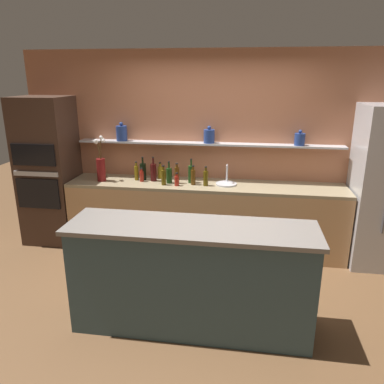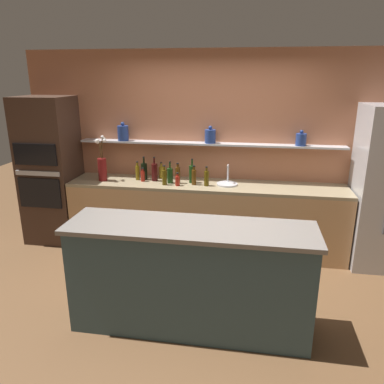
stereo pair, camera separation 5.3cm
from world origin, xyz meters
TOP-DOWN VIEW (x-y plane):
  - ground_plane at (0.00, 0.00)m, footprint 12.00×12.00m
  - back_wall_unit at (-0.00, 1.60)m, footprint 5.20×0.28m
  - back_counter_unit at (-0.08, 1.24)m, footprint 3.61×0.62m
  - island_counter at (0.00, -0.43)m, footprint 2.21×0.61m
  - oven_tower at (-2.25, 1.24)m, footprint 0.70×0.64m
  - flower_vase at (-1.46, 1.18)m, footprint 0.13×0.16m
  - sink_fixture at (0.20, 1.25)m, footprint 0.27×0.27m
  - bottle_wine_0 at (-0.93, 1.31)m, footprint 0.08×0.08m
  - bottle_spirit_1 at (-0.22, 1.18)m, footprint 0.06×0.06m
  - bottle_wine_2 at (-0.26, 1.27)m, footprint 0.08×0.08m
  - bottle_oil_3 at (-0.06, 1.16)m, footprint 0.06×0.06m
  - bottle_oil_4 at (-1.01, 1.29)m, footprint 0.05×0.05m
  - bottle_wine_5 at (-0.55, 1.21)m, footprint 0.08×0.08m
  - bottle_sauce_6 at (-0.42, 1.10)m, footprint 0.06×0.06m
  - bottle_wine_7 at (-0.77, 1.28)m, footprint 0.08×0.08m
  - bottle_spirit_8 at (-0.44, 1.21)m, footprint 0.06×0.06m
  - bottle_oil_9 at (-0.60, 1.11)m, footprint 0.06×0.06m
  - bottle_oil_10 at (-0.72, 1.42)m, footprint 0.06×0.06m
  - bottle_sauce_11 at (-0.92, 1.23)m, footprint 0.05×0.05m

SIDE VIEW (x-z plane):
  - ground_plane at x=0.00m, z-range 0.00..0.00m
  - back_counter_unit at x=-0.08m, z-range 0.00..0.92m
  - island_counter at x=0.00m, z-range 0.00..1.02m
  - sink_fixture at x=0.20m, z-range 0.82..1.07m
  - bottle_sauce_6 at x=-0.42m, z-range 0.90..1.08m
  - bottle_sauce_11 at x=-0.92m, z-range 0.90..1.09m
  - oven_tower at x=-2.25m, z-range 0.00..2.01m
  - bottle_oil_10 at x=-0.72m, z-range 0.90..1.12m
  - bottle_oil_3 at x=-0.06m, z-range 0.90..1.15m
  - bottle_wine_5 at x=-0.55m, z-range 0.88..1.17m
  - bottle_oil_9 at x=-0.60m, z-range 0.90..1.15m
  - bottle_oil_4 at x=-1.01m, z-range 0.90..1.15m
  - bottle_spirit_1 at x=-0.22m, z-range 0.90..1.15m
  - bottle_spirit_8 at x=-0.44m, z-range 0.90..1.17m
  - bottle_wine_0 at x=-0.93m, z-range 0.88..1.19m
  - bottle_wine_2 at x=-0.26m, z-range 0.88..1.20m
  - bottle_wine_7 at x=-0.77m, z-range 0.88..1.20m
  - flower_vase at x=-1.46m, z-range 0.83..1.43m
  - back_wall_unit at x=0.00m, z-range 0.00..2.60m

